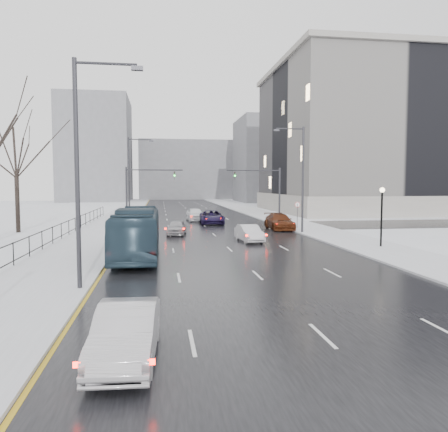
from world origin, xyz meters
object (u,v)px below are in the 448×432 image
streetlight_l_near (82,162)px  lamppost_r_mid (382,208)px  sedan_right_far (279,222)px  sedan_left_near (126,333)px  streetlight_l_far (131,176)px  sedan_center_near (177,227)px  tree_park_e (18,234)px  streetlight_r_mid (300,174)px  sedan_center_far (195,214)px  mast_signal_left (137,189)px  no_uturn_sign (297,207)px  mast_signal_right (270,189)px  sedan_right_cross (212,217)px  bus (137,232)px  sedan_right_near (249,233)px

streetlight_l_near → lamppost_r_mid: bearing=27.6°
sedan_right_far → sedan_left_near: bearing=-111.7°
streetlight_l_far → sedan_center_near: 13.37m
tree_park_e → streetlight_r_mid: (26.37, -4.00, 5.62)m
sedan_center_near → sedan_center_far: size_ratio=0.80×
mast_signal_left → no_uturn_sign: size_ratio=2.41×
lamppost_r_mid → sedan_left_near: size_ratio=0.97×
lamppost_r_mid → sedan_center_near: (-14.39, 10.51, -2.23)m
streetlight_l_far → no_uturn_sign: streetlight_l_far is taller
lamppost_r_mid → sedan_right_far: 14.36m
mast_signal_right → tree_park_e: bearing=-171.1°
tree_park_e → streetlight_l_far: streetlight_l_far is taller
sedan_right_cross → sedan_center_far: 4.49m
mast_signal_right → no_uturn_sign: size_ratio=2.41×
tree_park_e → sedan_left_near: tree_park_e is taller
sedan_right_far → sedan_center_far: (-7.74, 11.42, 0.03)m
no_uturn_sign → bus: size_ratio=0.24×
streetlight_l_near → sedan_right_cross: 32.62m
no_uturn_sign → streetlight_l_far: bearing=155.3°
bus → sedan_center_far: size_ratio=2.28×
lamppost_r_mid → mast_signal_right: mast_signal_right is taller
streetlight_l_far → sedan_right_cross: bearing=-6.7°
mast_signal_left → no_uturn_sign: mast_signal_left is taller
lamppost_r_mid → sedan_right_near: 10.25m
no_uturn_sign → sedan_right_cross: (-8.12, 6.91, -1.47)m
streetlight_r_mid → no_uturn_sign: (1.03, 4.00, -3.32)m
streetlight_l_near → streetlight_l_far: (0.00, 32.00, 0.00)m
sedan_right_near → sedan_left_near: bearing=-114.8°
mast_signal_right → no_uturn_sign: (1.87, -4.00, -1.81)m
streetlight_r_mid → sedan_right_cross: size_ratio=1.75×
streetlight_l_near → streetlight_l_far: size_ratio=1.00×
sedan_left_near → bus: (-0.55, 16.66, 0.84)m
mast_signal_left → sedan_center_far: (6.79, 7.11, -3.23)m
streetlight_l_near → sedan_right_near: (10.37, 14.77, -4.89)m
streetlight_l_near → sedan_center_far: bearing=77.7°
sedan_right_near → mast_signal_right: bearing=63.5°
sedan_center_far → streetlight_r_mid: bearing=-63.5°
streetlight_l_near → sedan_right_cross: size_ratio=1.75×
streetlight_l_far → sedan_center_near: size_ratio=2.52×
no_uturn_sign → sedan_right_far: (-2.00, -0.31, -1.45)m
mast_signal_left → sedan_center_near: mast_signal_left is taller
bus → sedan_right_cross: size_ratio=1.97×
sedan_center_near → sedan_center_far: bearing=86.5°
lamppost_r_mid → no_uturn_sign: lamppost_r_mid is taller
mast_signal_right → sedan_center_far: size_ratio=1.32×
sedan_center_near → sedan_right_far: 11.06m
lamppost_r_mid → no_uturn_sign: 14.13m
sedan_left_near → sedan_center_far: sedan_center_far is taller
mast_signal_left → sedan_center_near: 9.11m
streetlight_l_far → bus: 23.74m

